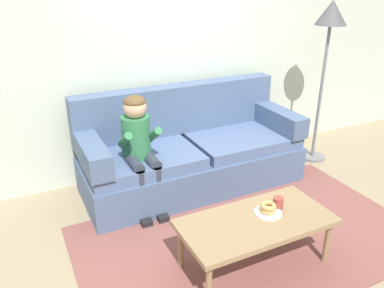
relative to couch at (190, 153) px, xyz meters
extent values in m
plane|color=#9E896B|center=(0.03, -0.86, -0.36)|extent=(10.00, 10.00, 0.00)
cube|color=beige|center=(0.03, 0.54, 1.04)|extent=(8.00, 0.10, 2.80)
cube|color=brown|center=(0.03, -1.11, -0.35)|extent=(2.86, 1.71, 0.01)
cube|color=slate|center=(0.00, -0.06, -0.17)|extent=(2.26, 0.90, 0.38)
cube|color=slate|center=(-0.57, -0.11, 0.08)|extent=(1.09, 0.74, 0.12)
cube|color=slate|center=(0.57, -0.11, 0.08)|extent=(1.09, 0.74, 0.12)
cube|color=slate|center=(0.00, 0.29, 0.40)|extent=(2.26, 0.20, 0.51)
cube|color=slate|center=(-1.03, -0.06, 0.25)|extent=(0.20, 0.90, 0.22)
cube|color=slate|center=(1.03, -0.06, 0.25)|extent=(0.20, 0.90, 0.22)
cube|color=#937551|center=(-0.13, -1.38, 0.04)|extent=(1.15, 0.57, 0.04)
cylinder|color=#937551|center=(-0.64, -1.61, -0.17)|extent=(0.04, 0.04, 0.37)
cylinder|color=#937551|center=(0.39, -1.61, -0.17)|extent=(0.04, 0.04, 0.37)
cylinder|color=#937551|center=(-0.64, -1.16, -0.17)|extent=(0.04, 0.04, 0.37)
cylinder|color=#937551|center=(0.39, -1.16, -0.17)|extent=(0.04, 0.04, 0.37)
cylinder|color=#337A4C|center=(-0.62, -0.14, 0.34)|extent=(0.26, 0.26, 0.40)
sphere|color=#DBAD89|center=(-0.62, -0.16, 0.64)|extent=(0.21, 0.21, 0.21)
ellipsoid|color=brown|center=(-0.62, -0.16, 0.69)|extent=(0.20, 0.20, 0.12)
cylinder|color=#333847|center=(-0.70, -0.29, 0.15)|extent=(0.11, 0.30, 0.11)
cylinder|color=#333847|center=(-0.70, -0.44, -0.08)|extent=(0.09, 0.09, 0.44)
cube|color=black|center=(-0.70, -0.49, -0.33)|extent=(0.10, 0.20, 0.06)
cylinder|color=#337A4C|center=(-0.75, -0.24, 0.38)|extent=(0.07, 0.29, 0.23)
cylinder|color=#333847|center=(-0.54, -0.29, 0.15)|extent=(0.11, 0.30, 0.11)
cylinder|color=#333847|center=(-0.54, -0.44, -0.08)|extent=(0.09, 0.09, 0.44)
cube|color=black|center=(-0.54, -0.49, -0.33)|extent=(0.10, 0.20, 0.06)
cylinder|color=#337A4C|center=(-0.48, -0.24, 0.38)|extent=(0.07, 0.29, 0.23)
cylinder|color=white|center=(0.00, -1.35, 0.06)|extent=(0.21, 0.21, 0.01)
torus|color=tan|center=(0.00, -1.35, 0.09)|extent=(0.17, 0.17, 0.04)
torus|color=tan|center=(0.00, -1.35, 0.12)|extent=(0.16, 0.16, 0.04)
cylinder|color=#993D38|center=(0.11, -1.33, 0.10)|extent=(0.08, 0.08, 0.09)
cube|color=red|center=(0.42, -0.80, -0.33)|extent=(0.16, 0.09, 0.05)
cylinder|color=red|center=(0.33, -0.80, -0.33)|extent=(0.06, 0.06, 0.05)
cylinder|color=red|center=(0.50, -0.80, -0.33)|extent=(0.06, 0.06, 0.05)
cylinder|color=slate|center=(1.63, -0.10, -0.34)|extent=(0.30, 0.30, 0.03)
cylinder|color=slate|center=(1.63, -0.10, 0.47)|extent=(0.04, 0.04, 1.60)
cone|color=#4C4C51|center=(1.63, -0.10, 1.35)|extent=(0.34, 0.34, 0.26)
camera|label=1|loc=(-1.61, -3.33, 1.71)|focal=36.24mm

